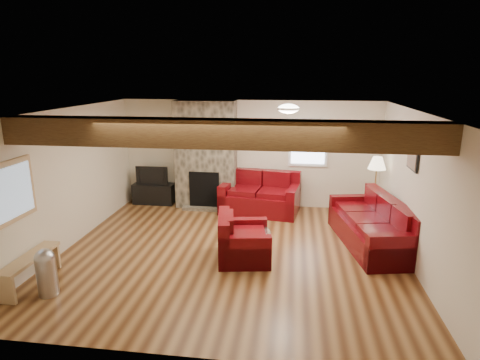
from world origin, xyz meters
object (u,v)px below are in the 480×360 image
object	(u,v)px
armchair_red	(244,237)
coffee_table	(244,244)
tv_cabinet	(154,194)
loveseat	(260,193)
sofa_three	(371,222)
floor_lamp	(377,167)
television	(153,175)

from	to	relation	value
armchair_red	coffee_table	bearing A→B (deg)	-5.57
coffee_table	tv_cabinet	bearing A→B (deg)	134.14
loveseat	sofa_three	bearing A→B (deg)	-26.85
armchair_red	floor_lamp	bearing A→B (deg)	-59.35
coffee_table	sofa_three	bearing A→B (deg)	19.10
coffee_table	floor_lamp	world-z (taller)	floor_lamp
tv_cabinet	television	xyz separation A→B (m)	(0.00, 0.00, 0.47)
loveseat	floor_lamp	distance (m)	2.58
television	floor_lamp	bearing A→B (deg)	-7.01
armchair_red	tv_cabinet	bearing A→B (deg)	33.90
sofa_three	floor_lamp	distance (m)	1.47
sofa_three	armchair_red	world-z (taller)	sofa_three
sofa_three	television	size ratio (longest dim) A/B	2.90
loveseat	tv_cabinet	distance (m)	2.65
armchair_red	tv_cabinet	xyz separation A→B (m)	(-2.55, 2.72, -0.15)
tv_cabinet	sofa_three	bearing A→B (deg)	-21.00
loveseat	armchair_red	size ratio (longest dim) A/B	1.76
loveseat	armchair_red	distance (m)	2.43
sofa_three	television	distance (m)	5.15
armchair_red	television	xyz separation A→B (m)	(-2.55, 2.72, 0.32)
sofa_three	floor_lamp	world-z (taller)	floor_lamp
sofa_three	tv_cabinet	world-z (taller)	sofa_three
floor_lamp	tv_cabinet	bearing A→B (deg)	172.99
sofa_three	armchair_red	bearing A→B (deg)	-79.77
armchair_red	coffee_table	size ratio (longest dim) A/B	1.06
sofa_three	coffee_table	bearing A→B (deg)	-82.02
coffee_table	armchair_red	bearing A→B (deg)	-86.30
loveseat	tv_cabinet	xyz separation A→B (m)	(-2.62, 0.30, -0.21)
loveseat	television	bearing A→B (deg)	-178.12
television	coffee_table	bearing A→B (deg)	-45.86
tv_cabinet	floor_lamp	distance (m)	5.20
television	floor_lamp	xyz separation A→B (m)	(5.07, -0.62, 0.50)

